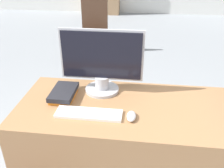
# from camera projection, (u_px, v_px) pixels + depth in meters

# --- Properties ---
(desk) EXTENTS (1.40, 0.65, 0.76)m
(desk) POSITION_uv_depth(u_px,v_px,m) (126.00, 151.00, 1.75)
(desk) COLOR #9E7047
(desk) RESTS_ON ground_plane
(monitor) EXTENTS (0.55, 0.23, 0.44)m
(monitor) POSITION_uv_depth(u_px,v_px,m) (102.00, 62.00, 1.64)
(monitor) COLOR #B7B7BC
(monitor) RESTS_ON desk
(keyboard) EXTENTS (0.40, 0.12, 0.02)m
(keyboard) POSITION_uv_depth(u_px,v_px,m) (89.00, 114.00, 1.48)
(keyboard) COLOR white
(keyboard) RESTS_ON desk
(mouse) EXTENTS (0.05, 0.10, 0.03)m
(mouse) POSITION_uv_depth(u_px,v_px,m) (131.00, 116.00, 1.45)
(mouse) COLOR silver
(mouse) RESTS_ON desk
(book_stack) EXTENTS (0.15, 0.25, 0.05)m
(book_stack) POSITION_uv_depth(u_px,v_px,m) (64.00, 93.00, 1.65)
(book_stack) COLOR orange
(book_stack) RESTS_ON desk
(far_chair) EXTENTS (0.44, 0.44, 0.96)m
(far_chair) POSITION_uv_depth(u_px,v_px,m) (94.00, 25.00, 4.16)
(far_chair) COLOR #4C3323
(far_chair) RESTS_ON ground_plane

